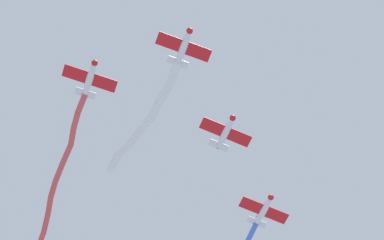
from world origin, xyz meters
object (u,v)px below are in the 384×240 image
(airplane_right_wing, at_px, (90,78))
(airplane_slot, at_px, (264,210))
(airplane_lead, at_px, (184,47))
(airplane_left_wing, at_px, (226,132))

(airplane_right_wing, height_order, airplane_slot, airplane_right_wing)
(airplane_right_wing, bearing_deg, airplane_lead, 51.33)
(airplane_lead, xyz_separation_m, airplane_slot, (-7.65, 20.55, -0.30))
(airplane_lead, bearing_deg, airplane_left_wing, 134.17)
(airplane_slot, bearing_deg, airplane_right_wing, -74.83)
(airplane_left_wing, relative_size, airplane_slot, 1.00)
(airplane_lead, height_order, airplane_left_wing, same)
(airplane_right_wing, relative_size, airplane_slot, 0.99)
(airplane_right_wing, distance_m, airplane_slot, 25.54)
(airplane_right_wing, bearing_deg, airplane_slot, 110.01)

